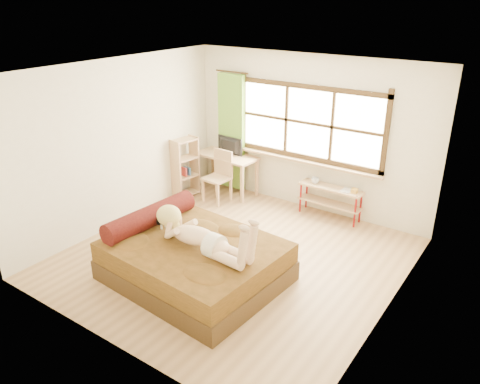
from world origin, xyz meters
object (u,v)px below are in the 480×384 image
Objects in this scene: woman at (200,226)px; pipe_shelf at (331,195)px; bookshelf at (185,167)px; bed at (192,259)px; desk at (227,160)px; chair at (220,173)px; kitten at (159,218)px.

woman reaches higher than pipe_shelf.
bookshelf is (-2.12, 2.15, -0.31)m from woman.
bed is 2.90m from pipe_shelf.
desk is at bearing 124.38° from woman.
desk is 0.80m from bookshelf.
woman is 2.82m from chair.
kitten is at bearing -116.24° from pipe_shelf.
pipe_shelf is at bearing 79.46° from bed.
woman is (0.20, -0.05, 0.58)m from bed.
pipe_shelf is 2.76m from bookshelf.
pipe_shelf is 0.99× the size of bookshelf.
kitten is 2.31m from chair.
bed is at bearing 169.46° from woman.
chair is (-0.61, 2.22, -0.15)m from kitten.
chair is at bearing 123.08° from bed.
bed is 7.05× the size of kitten.
bed is 0.77m from kitten.
kitten reaches higher than pipe_shelf.
bed is at bearing -39.07° from bookshelf.
woman is at bearing -36.91° from bookshelf.
woman is at bearing -5.51° from kitten.
bookshelf reaches higher than chair.
bed reaches higher than kitten.
bookshelf is (-0.65, -0.22, 0.05)m from chair.
kitten is 3.06m from pipe_shelf.
woman is 3.04m from bookshelf.
woman is 1.36× the size of bookshelf.
pipe_shelf is at bearing 17.68° from chair.
woman is 4.67× the size of kitten.
desk is (-0.71, 2.58, -0.02)m from kitten.
bed reaches higher than desk.
desk is (-1.38, 2.68, 0.36)m from bed.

